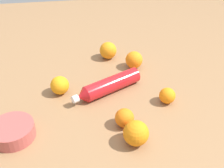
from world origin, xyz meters
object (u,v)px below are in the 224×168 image
object	(u,v)px
water_bottle	(108,86)
ceramic_bowl	(13,131)
orange_3	(134,60)
orange_2	(60,85)
orange_4	(108,50)
orange_0	(167,96)
orange_5	(124,118)
orange_1	(136,133)

from	to	relation	value
water_bottle	ceramic_bowl	distance (m)	0.40
water_bottle	orange_3	world-z (taller)	orange_3
orange_2	ceramic_bowl	world-z (taller)	orange_2
water_bottle	orange_4	size ratio (longest dim) A/B	3.56
orange_0	water_bottle	bearing A→B (deg)	-114.72
water_bottle	ceramic_bowl	bearing A→B (deg)	3.16
orange_0	orange_4	bearing A→B (deg)	-155.13
ceramic_bowl	water_bottle	bearing A→B (deg)	119.32
orange_2	orange_5	size ratio (longest dim) A/B	1.11
orange_0	ceramic_bowl	distance (m)	0.57
orange_1	orange_5	bearing A→B (deg)	-164.61
orange_1	orange_4	size ratio (longest dim) A/B	1.02
orange_2	orange_4	distance (m)	0.34
orange_3	ceramic_bowl	world-z (taller)	orange_3
orange_4	orange_2	bearing A→B (deg)	-42.77
orange_1	orange_5	world-z (taller)	orange_1
orange_3	orange_4	distance (m)	0.15
orange_5	orange_0	bearing A→B (deg)	117.56
orange_1	orange_2	distance (m)	0.39
orange_1	orange_4	distance (m)	0.56
orange_1	ceramic_bowl	xyz separation A→B (m)	(-0.09, -0.40, -0.02)
orange_0	ceramic_bowl	world-z (taller)	orange_0
orange_2	orange_4	xyz separation A→B (m)	(-0.25, 0.23, 0.00)
ceramic_bowl	orange_4	bearing A→B (deg)	140.56
orange_3	ceramic_bowl	bearing A→B (deg)	-53.36
orange_3	ceramic_bowl	xyz separation A→B (m)	(0.37, -0.49, -0.01)
orange_2	ceramic_bowl	size ratio (longest dim) A/B	0.52
orange_0	ceramic_bowl	size ratio (longest dim) A/B	0.43
water_bottle	orange_0	size ratio (longest dim) A/B	4.68
orange_2	orange_3	distance (m)	0.37
water_bottle	orange_1	size ratio (longest dim) A/B	3.50
orange_2	orange_4	bearing A→B (deg)	137.23
orange_3	ceramic_bowl	size ratio (longest dim) A/B	0.54
orange_4	orange_5	bearing A→B (deg)	-1.90
water_bottle	orange_1	distance (m)	0.29
water_bottle	orange_0	world-z (taller)	water_bottle
water_bottle	orange_1	xyz separation A→B (m)	(0.28, 0.05, 0.01)
orange_3	orange_0	bearing A→B (deg)	14.32
orange_5	water_bottle	bearing A→B (deg)	-172.67
water_bottle	orange_5	world-z (taller)	orange_5
orange_4	ceramic_bowl	size ratio (longest dim) A/B	0.57
orange_0	orange_1	bearing A→B (deg)	-42.15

